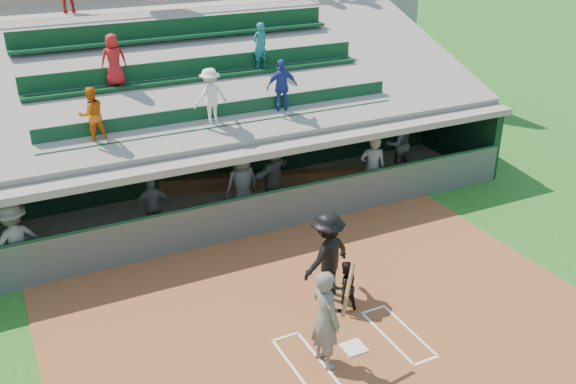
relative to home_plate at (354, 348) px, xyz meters
name	(u,v)px	position (x,y,z in m)	size (l,w,h in m)	color
ground	(354,349)	(0.00, 0.00, -0.04)	(100.00, 100.00, 0.00)	#1D5718
dirt_slab	(341,334)	(0.00, 0.50, -0.03)	(11.00, 9.00, 0.02)	brown
home_plate	(354,348)	(0.00, 0.00, 0.00)	(0.43, 0.43, 0.03)	white
batters_box_chalk	(354,348)	(0.00, 0.00, -0.01)	(2.65, 1.85, 0.01)	white
dugout_floor	(226,208)	(0.00, 6.75, -0.02)	(16.00, 3.50, 0.04)	gray
concourse_slab	(153,72)	(0.00, 13.50, 2.26)	(20.00, 3.00, 4.60)	gray
grandstand	(179,95)	(-0.01, 10.51, 2.23)	(20.40, 10.40, 7.80)	#515651
batter_at_plate	(326,318)	(-0.70, -0.10, 0.97)	(0.89, 0.80, 1.97)	#535550
catcher	(345,286)	(0.48, 1.18, 0.55)	(0.55, 0.43, 1.14)	black
home_umpire	(327,255)	(0.42, 1.84, 0.96)	(1.27, 0.73, 1.96)	black
dugout_bench	(209,183)	(0.00, 8.11, 0.21)	(13.55, 0.41, 0.41)	brown
dugout_player_a	(15,242)	(-5.46, 5.34, 0.98)	(1.25, 0.72, 1.94)	#585A55
dugout_player_b	(153,206)	(-2.16, 6.13, 0.79)	(0.92, 0.38, 1.56)	#5F625C
dugout_player_c	(242,184)	(0.19, 5.99, 0.97)	(0.94, 0.61, 1.93)	#52544F
dugout_player_d	(273,174)	(1.24, 6.33, 0.95)	(1.75, 0.56, 1.88)	#5B5D58
dugout_player_e	(372,169)	(3.83, 5.35, 0.99)	(0.72, 0.47, 1.96)	#575954
dugout_player_f	(398,144)	(5.68, 6.74, 0.94)	(0.90, 0.70, 1.86)	#5A5C57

